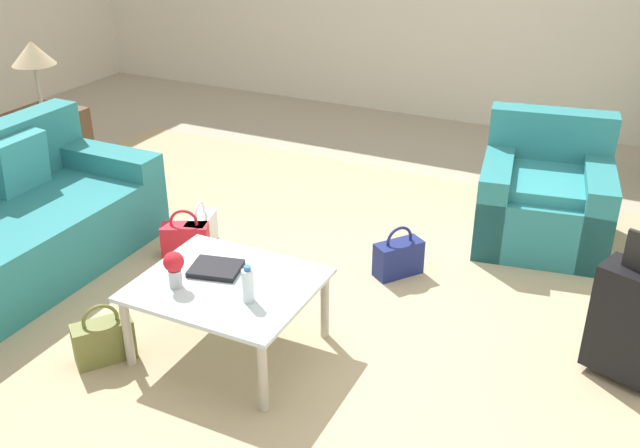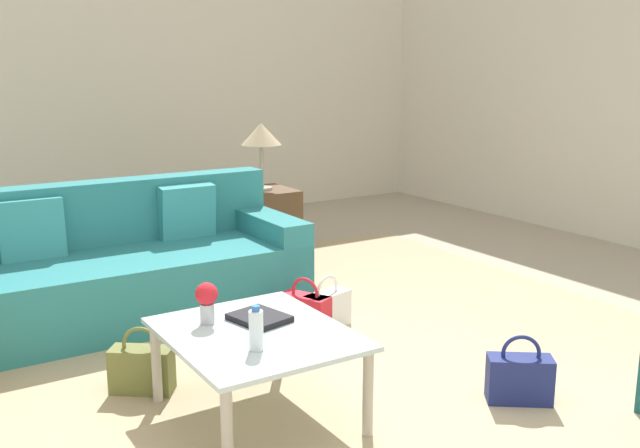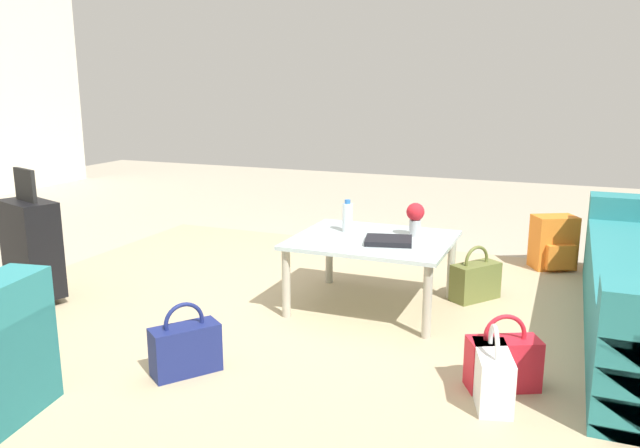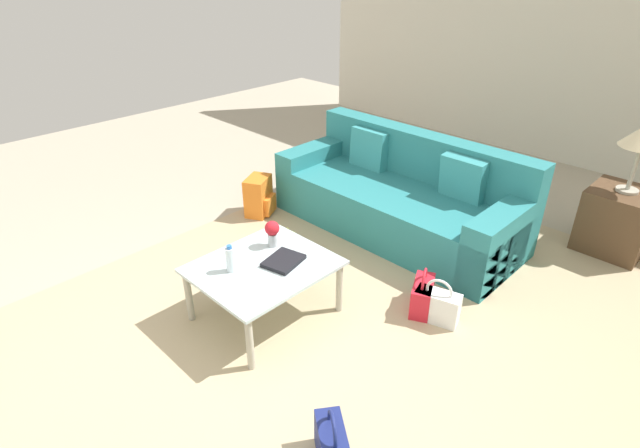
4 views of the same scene
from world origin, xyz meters
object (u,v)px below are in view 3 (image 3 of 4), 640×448
at_px(handbag_white, 492,375).
at_px(backpack_orange, 554,244).
at_px(suitcase_black, 32,247).
at_px(handbag_navy, 186,348).
at_px(handbag_olive, 475,280).
at_px(coffee_table, 373,247).
at_px(handbag_red, 503,362).
at_px(water_bottle, 347,217).
at_px(flower_vase, 415,216).
at_px(coffee_table_book, 389,241).

distance_m(handbag_white, backpack_orange, 2.23).
relative_size(suitcase_black, handbag_navy, 2.37).
relative_size(handbag_olive, handbag_navy, 1.00).
height_order(coffee_table, backpack_orange, coffee_table).
height_order(coffee_table, handbag_red, coffee_table).
height_order(suitcase_black, backpack_orange, suitcase_black).
distance_m(suitcase_black, handbag_white, 2.85).
relative_size(suitcase_black, handbag_red, 2.37).
xyz_separation_m(handbag_white, handbag_navy, (1.38, 0.26, 0.00)).
bearing_deg(coffee_table, water_bottle, -26.57).
distance_m(flower_vase, handbag_navy, 1.61).
xyz_separation_m(coffee_table, coffee_table_book, (-0.12, 0.08, 0.07)).
xyz_separation_m(coffee_table, handbag_olive, (-0.57, -0.38, -0.26)).
bearing_deg(handbag_white, water_bottle, -45.05).
xyz_separation_m(water_bottle, handbag_navy, (0.35, 1.29, -0.41)).
relative_size(water_bottle, coffee_table_book, 0.76).
relative_size(handbag_olive, backpack_orange, 0.89).
height_order(coffee_table, handbag_white, coffee_table).
height_order(water_bottle, coffee_table_book, water_bottle).
bearing_deg(coffee_table, coffee_table_book, 146.31).
distance_m(handbag_red, handbag_olive, 1.20).
relative_size(water_bottle, suitcase_black, 0.24).
relative_size(flower_vase, handbag_olive, 0.57).
distance_m(coffee_table, suitcase_black, 2.12).
height_order(handbag_red, backpack_orange, backpack_orange).
relative_size(handbag_red, handbag_olive, 1.00).
distance_m(suitcase_black, backpack_orange, 3.61).
relative_size(flower_vase, handbag_navy, 0.57).
distance_m(handbag_olive, handbag_white, 1.34).
bearing_deg(handbag_white, backpack_orange, -94.46).
relative_size(suitcase_black, backpack_orange, 2.12).
xyz_separation_m(flower_vase, suitcase_black, (2.22, 0.85, -0.21)).
distance_m(water_bottle, suitcase_black, 1.98).
height_order(water_bottle, suitcase_black, suitcase_black).
xyz_separation_m(coffee_table_book, handbag_red, (-0.74, 0.70, -0.33)).
relative_size(water_bottle, handbag_olive, 0.57).
xyz_separation_m(water_bottle, coffee_table_book, (-0.32, 0.18, -0.08)).
distance_m(flower_vase, handbag_white, 1.32).
height_order(coffee_table_book, handbag_navy, coffee_table_book).
bearing_deg(coffee_table, handbag_navy, 65.14).
bearing_deg(coffee_table, handbag_white, 131.70).
bearing_deg(suitcase_black, coffee_table_book, -163.70).
relative_size(coffee_table, handbag_olive, 2.61).
relative_size(coffee_table_book, backpack_orange, 0.67).
relative_size(water_bottle, backpack_orange, 0.51).
xyz_separation_m(coffee_table, handbag_navy, (0.55, 1.19, -0.26)).
bearing_deg(water_bottle, handbag_red, 140.22).
xyz_separation_m(water_bottle, flower_vase, (-0.42, -0.05, 0.03)).
distance_m(coffee_table, handbag_white, 1.28).
bearing_deg(handbag_white, handbag_navy, 10.60).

